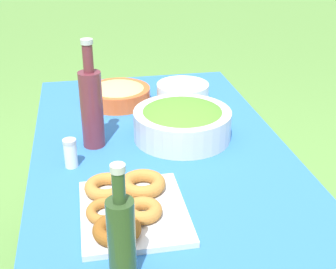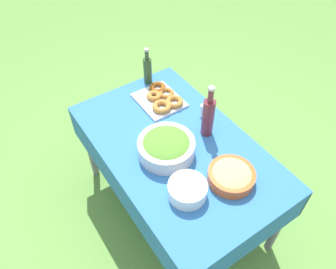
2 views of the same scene
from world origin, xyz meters
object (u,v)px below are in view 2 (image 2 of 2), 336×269
olive_oil_bottle (148,70)px  pasta_bowl (231,175)px  salad_bowl (166,146)px  wine_bottle (208,116)px  donut_platter (162,99)px  plate_stack (187,190)px

olive_oil_bottle → pasta_bowl: bearing=175.4°
salad_bowl → olive_oil_bottle: size_ratio=1.19×
pasta_bowl → wine_bottle: bearing=-17.6°
donut_platter → wine_bottle: bearing=-170.3°
salad_bowl → olive_oil_bottle: olive_oil_bottle is taller
donut_platter → olive_oil_bottle: olive_oil_bottle is taller
salad_bowl → plate_stack: (-0.29, 0.07, -0.02)m
salad_bowl → pasta_bowl: size_ratio=1.29×
plate_stack → wine_bottle: size_ratio=0.58×
donut_platter → plate_stack: plate_stack is taller
wine_bottle → pasta_bowl: bearing=162.4°
olive_oil_bottle → wine_bottle: bearing=-177.1°
pasta_bowl → donut_platter: bearing=-3.3°
pasta_bowl → salad_bowl: bearing=27.8°
olive_oil_bottle → wine_bottle: wine_bottle is taller
pasta_bowl → olive_oil_bottle: olive_oil_bottle is taller
pasta_bowl → plate_stack: 0.26m
olive_oil_bottle → wine_bottle: size_ratio=0.78×
pasta_bowl → plate_stack: (0.06, 0.25, 0.00)m
donut_platter → olive_oil_bottle: 0.25m
donut_platter → olive_oil_bottle: size_ratio=1.19×
donut_platter → plate_stack: (-0.69, 0.29, 0.02)m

